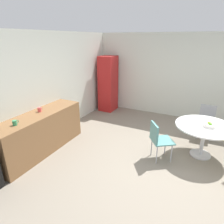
# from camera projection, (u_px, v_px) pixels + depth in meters

# --- Properties ---
(ground_plane) EXTENTS (6.00, 6.00, 0.00)m
(ground_plane) POSITION_uv_depth(u_px,v_px,m) (163.00, 168.00, 3.88)
(ground_plane) COLOR gray
(wall_back) EXTENTS (6.00, 0.10, 2.60)m
(wall_back) POSITION_uv_depth(u_px,v_px,m) (43.00, 88.00, 4.66)
(wall_back) COLOR silver
(wall_back) RESTS_ON ground_plane
(wall_side_right) EXTENTS (0.10, 6.00, 2.60)m
(wall_side_right) POSITION_uv_depth(u_px,v_px,m) (189.00, 78.00, 5.93)
(wall_side_right) COLOR silver
(wall_side_right) RESTS_ON ground_plane
(counter_block) EXTENTS (2.18, 0.60, 0.90)m
(counter_block) POSITION_uv_depth(u_px,v_px,m) (41.00, 133.00, 4.35)
(counter_block) COLOR brown
(counter_block) RESTS_ON ground_plane
(locker_cabinet) EXTENTS (0.60, 0.50, 1.88)m
(locker_cabinet) POSITION_uv_depth(u_px,v_px,m) (108.00, 84.00, 6.74)
(locker_cabinet) COLOR #B21E1E
(locker_cabinet) RESTS_ON ground_plane
(round_table) EXTENTS (1.21, 1.21, 0.72)m
(round_table) POSITION_uv_depth(u_px,v_px,m) (205.00, 130.00, 4.10)
(round_table) COLOR silver
(round_table) RESTS_ON ground_plane
(chair_gray) EXTENTS (0.43, 0.43, 0.83)m
(chair_gray) POSITION_uv_depth(u_px,v_px,m) (207.00, 118.00, 4.98)
(chair_gray) COLOR silver
(chair_gray) RESTS_ON ground_plane
(chair_teal) EXTENTS (0.58, 0.58, 0.83)m
(chair_teal) POSITION_uv_depth(u_px,v_px,m) (158.00, 137.00, 3.99)
(chair_teal) COLOR silver
(chair_teal) RESTS_ON ground_plane
(fruit_bowl) EXTENTS (0.24, 0.24, 0.11)m
(fruit_bowl) POSITION_uv_depth(u_px,v_px,m) (210.00, 125.00, 3.98)
(fruit_bowl) COLOR silver
(fruit_bowl) RESTS_ON round_table
(mug_white) EXTENTS (0.13, 0.08, 0.09)m
(mug_white) POSITION_uv_depth(u_px,v_px,m) (15.00, 123.00, 3.63)
(mug_white) COLOR #338C59
(mug_white) RESTS_ON counter_block
(mug_green) EXTENTS (0.13, 0.08, 0.09)m
(mug_green) POSITION_uv_depth(u_px,v_px,m) (40.00, 110.00, 4.30)
(mug_green) COLOR #D84C4C
(mug_green) RESTS_ON counter_block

